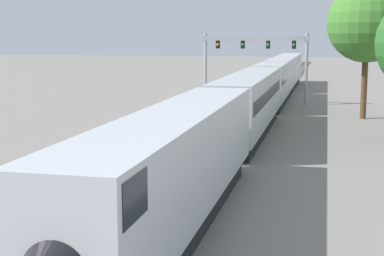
# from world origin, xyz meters

# --- Properties ---
(track_main) EXTENTS (2.60, 200.00, 0.16)m
(track_main) POSITION_xyz_m (2.00, 60.00, 0.07)
(track_main) COLOR slate
(track_main) RESTS_ON ground
(track_near) EXTENTS (2.60, 160.00, 0.16)m
(track_near) POSITION_xyz_m (-3.50, 40.00, 0.07)
(track_near) COLOR slate
(track_near) RESTS_ON ground
(passenger_train) EXTENTS (3.04, 91.11, 4.80)m
(passenger_train) POSITION_xyz_m (2.00, 39.26, 2.60)
(passenger_train) COLOR silver
(passenger_train) RESTS_ON ground
(signal_gantry) EXTENTS (12.10, 0.49, 8.01)m
(signal_gantry) POSITION_xyz_m (-0.25, 49.59, 5.86)
(signal_gantry) COLOR #999BA0
(signal_gantry) RESTS_ON ground
(trackside_tree_left) EXTENTS (7.28, 7.28, 12.51)m
(trackside_tree_left) POSITION_xyz_m (11.17, 39.70, 8.84)
(trackside_tree_left) COLOR brown
(trackside_tree_left) RESTS_ON ground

